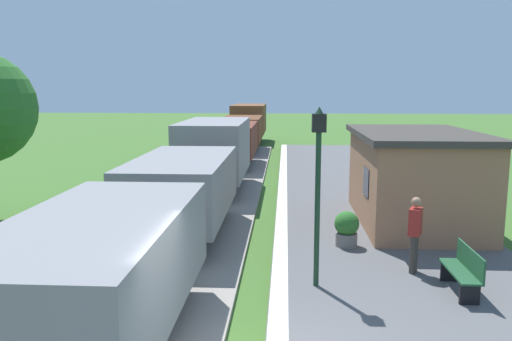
% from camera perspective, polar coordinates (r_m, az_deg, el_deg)
% --- Properties ---
extents(freight_train, '(2.50, 39.20, 2.72)m').
position_cam_1_polar(freight_train, '(24.91, -3.39, 2.72)').
color(freight_train, gray).
rests_on(freight_train, rail_near).
extents(station_hut, '(3.50, 5.80, 2.78)m').
position_cam_1_polar(station_hut, '(16.20, 17.20, -0.67)').
color(station_hut, '#9E6B4C').
rests_on(station_hut, platform_slab).
extents(bench_near_hut, '(0.42, 1.50, 0.91)m').
position_cam_1_polar(bench_near_hut, '(11.22, 22.09, -10.19)').
color(bench_near_hut, '#1E4C2D').
rests_on(bench_near_hut, platform_slab).
extents(person_waiting, '(0.38, 0.45, 1.71)m').
position_cam_1_polar(person_waiting, '(11.89, 17.26, -6.51)').
color(person_waiting, '#38332D').
rests_on(person_waiting, platform_slab).
extents(potted_planter, '(0.64, 0.64, 0.92)m').
position_cam_1_polar(potted_planter, '(13.54, 10.05, -6.33)').
color(potted_planter, slate).
rests_on(potted_planter, platform_slab).
extents(lamp_post_near, '(0.28, 0.28, 3.70)m').
position_cam_1_polar(lamp_post_near, '(10.32, 6.94, 0.69)').
color(lamp_post_near, '#193823').
rests_on(lamp_post_near, platform_slab).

